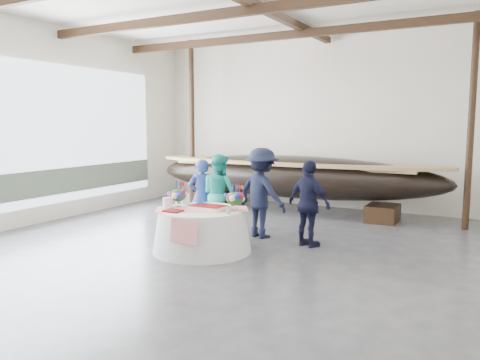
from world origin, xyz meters
The scene contains 12 objects.
floor centered at (0.00, 0.00, 0.00)m, with size 10.00×12.00×0.01m, color #3D3D42.
wall_back centered at (0.00, 6.00, 2.25)m, with size 10.00×0.02×4.50m, color silver.
wall_left centered at (-5.00, 0.00, 2.25)m, with size 0.02×12.00×4.50m, color silver.
pavilion_structure centered at (0.00, 0.81, 4.00)m, with size 9.80×11.76×4.50m.
open_bay centered at (-4.95, 1.00, 1.83)m, with size 0.03×7.00×3.20m.
longboat_display centered at (-0.54, 4.73, 0.92)m, with size 7.71×1.54×1.45m.
banquet_table centered at (-0.50, 0.63, 0.37)m, with size 1.74×1.74×0.75m.
tabletop_items centered at (-0.55, 0.72, 0.90)m, with size 1.65×1.31×0.40m.
guest_woman_blue centered at (-1.30, 1.85, 0.76)m, with size 0.55×0.36×1.52m, color navy.
guest_woman_teal centered at (-0.90, 1.90, 0.82)m, with size 0.80×0.62×1.64m, color teal.
guest_man_left centered at (-0.03, 2.06, 0.89)m, with size 1.15×0.66×1.78m, color black.
guest_man_right centered at (1.05, 1.82, 0.79)m, with size 0.93×0.39×1.59m, color black.
Camera 1 is at (3.97, -6.14, 2.26)m, focal length 35.00 mm.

